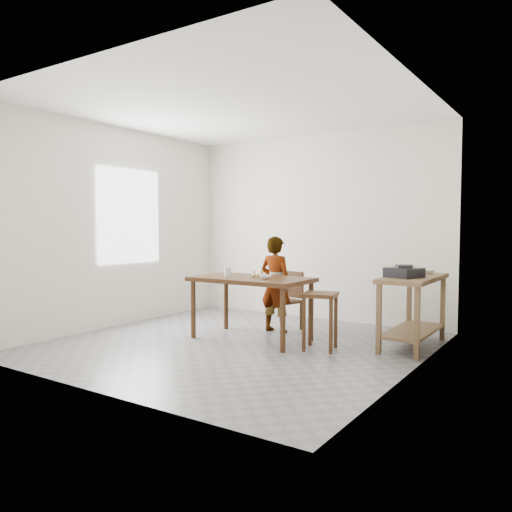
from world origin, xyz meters
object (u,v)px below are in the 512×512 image
Objects in this scene: child at (276,284)px; stool at (320,321)px; dining_chair at (284,301)px; prep_counter at (413,311)px; dining_table at (251,308)px.

child is 1.96× the size of stool.
child is at bearing 148.96° from stool.
child is at bearing -86.82° from dining_chair.
dining_chair reaches higher than stool.
dining_chair is at bearing 141.11° from stool.
dining_chair is (-1.68, 0.00, -0.02)m from prep_counter.
stool is (0.87, -0.70, -0.07)m from dining_chair.
dining_table is 0.59m from child.
stool is at bearing 151.69° from child.
dining_table is 1.84× the size of dining_chair.
child is at bearing 88.81° from dining_table.
dining_table is at bearing 91.54° from child.
child reaches higher than stool.
dining_table is 2.22× the size of stool.
stool is (0.90, -0.54, -0.30)m from child.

